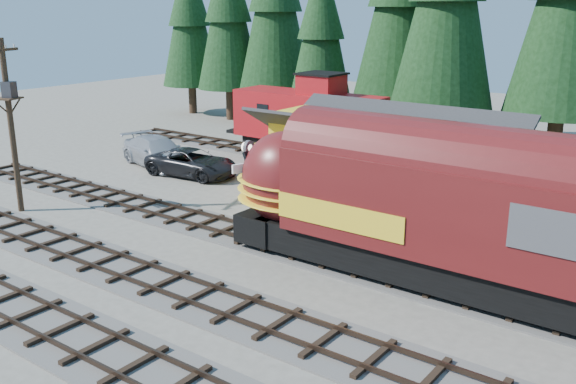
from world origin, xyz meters
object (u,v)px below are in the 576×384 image
Objects in this scene: depot at (384,157)px; caboose at (309,121)px; pickup_truck_b at (158,152)px; utility_pole at (10,115)px; locomotive at (421,213)px; pickup_truck_a at (192,163)px.

depot is 12.30m from caboose.
caboose is 1.63× the size of pickup_truck_b.
caboose is 1.22× the size of utility_pole.
pickup_truck_a is (-18.20, 6.31, -1.94)m from locomotive.
locomotive is 20.75m from utility_pole.
depot is 2.14× the size of pickup_truck_a.
utility_pole is (-20.24, -4.03, 2.19)m from locomotive.
utility_pole reaches higher than pickup_truck_b.
pickup_truck_a is (2.05, 10.33, -4.13)m from utility_pole.
utility_pole is at bearing -106.70° from caboose.
depot is 18.56m from utility_pole.
depot is at bearing -75.75° from pickup_truck_b.
locomotive reaches higher than pickup_truck_b.
locomotive is at bearing -92.13° from pickup_truck_b.
caboose is at bearing 136.65° from locomotive.
pickup_truck_a is at bearing -179.16° from depot.
utility_pole is 1.45× the size of pickup_truck_a.
caboose is 1.77× the size of pickup_truck_a.
depot is at bearing 128.04° from locomotive.
pickup_truck_a is at bearing -81.68° from pickup_truck_b.
locomotive is at bearing -115.84° from pickup_truck_a.
pickup_truck_b is (-16.71, 0.23, -2.02)m from depot.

